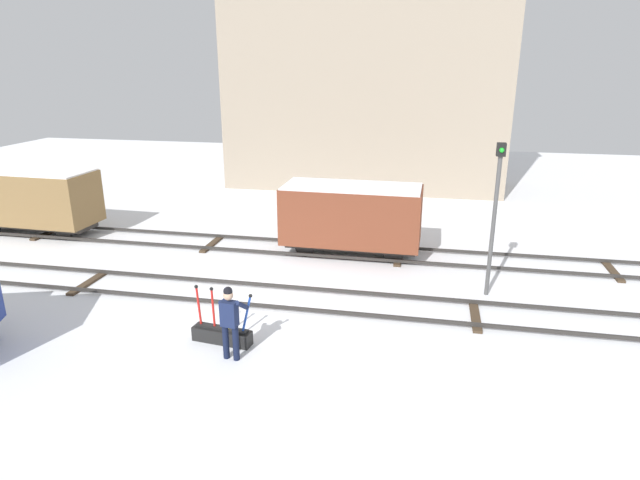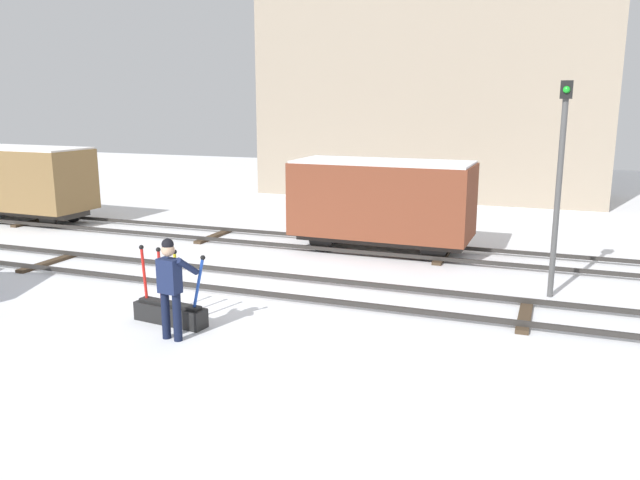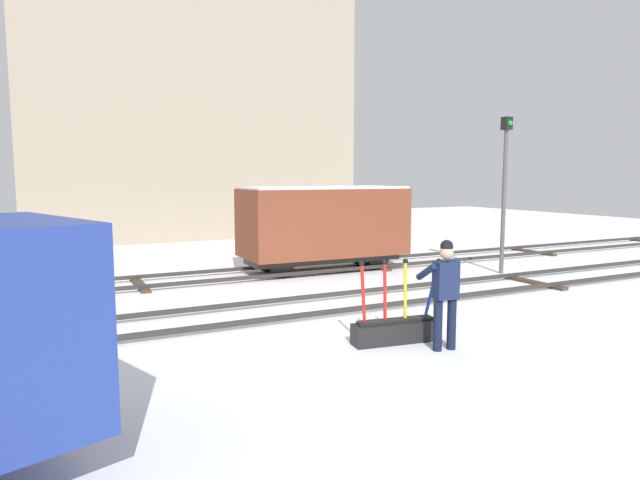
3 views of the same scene
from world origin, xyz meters
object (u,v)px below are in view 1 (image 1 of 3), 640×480
(switch_lever_frame, at_px, (222,333))
(rail_worker, at_px, (230,318))
(freight_car_mid_siding, at_px, (33,198))
(freight_car_near_switch, at_px, (352,216))
(signal_post, at_px, (495,207))

(switch_lever_frame, distance_m, rail_worker, 1.15)
(freight_car_mid_siding, bearing_deg, freight_car_near_switch, 1.84)
(rail_worker, bearing_deg, signal_post, 46.29)
(signal_post, relative_size, freight_car_mid_siding, 0.89)
(freight_car_mid_siding, bearing_deg, rail_worker, -32.80)
(switch_lever_frame, xyz_separation_m, freight_car_near_switch, (2.19, 7.02, 1.19))
(freight_car_mid_siding, bearing_deg, switch_lever_frame, -31.60)
(freight_car_mid_siding, relative_size, freight_car_near_switch, 1.04)
(rail_worker, xyz_separation_m, freight_car_mid_siding, (-11.13, 7.69, 0.43))
(rail_worker, height_order, freight_car_mid_siding, freight_car_mid_siding)
(rail_worker, distance_m, signal_post, 8.11)
(signal_post, bearing_deg, freight_car_mid_siding, 171.09)
(rail_worker, bearing_deg, freight_car_near_switch, 85.05)
(switch_lever_frame, xyz_separation_m, rail_worker, (0.50, -0.67, 0.79))
(signal_post, xyz_separation_m, freight_car_mid_siding, (-17.31, 2.71, -1.24))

